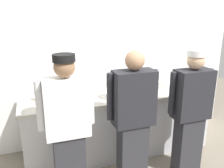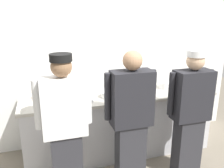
# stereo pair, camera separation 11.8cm
# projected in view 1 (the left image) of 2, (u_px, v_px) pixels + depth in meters

# --- Properties ---
(ground_plane) EXTENTS (9.00, 9.00, 0.00)m
(ground_plane) POSITION_uv_depth(u_px,v_px,m) (128.00, 164.00, 3.27)
(ground_plane) COLOR slate
(wall_back) EXTENTS (4.21, 0.10, 2.74)m
(wall_back) POSITION_uv_depth(u_px,v_px,m) (108.00, 55.00, 3.65)
(wall_back) COLOR white
(wall_back) RESTS_ON ground
(prep_counter) EXTENTS (2.69, 0.71, 0.90)m
(prep_counter) POSITION_uv_depth(u_px,v_px,m) (119.00, 123.00, 3.48)
(prep_counter) COLOR silver
(prep_counter) RESTS_ON ground
(chef_near_left) EXTENTS (0.59, 0.24, 1.62)m
(chef_near_left) POSITION_uv_depth(u_px,v_px,m) (68.00, 127.00, 2.47)
(chef_near_left) COLOR #2D2D33
(chef_near_left) RESTS_ON ground
(chef_center) EXTENTS (0.60, 0.24, 1.62)m
(chef_center) POSITION_uv_depth(u_px,v_px,m) (133.00, 118.00, 2.69)
(chef_center) COLOR #2D2D33
(chef_center) RESTS_ON ground
(chef_far_right) EXTENTS (0.58, 0.24, 1.59)m
(chef_far_right) POSITION_uv_depth(u_px,v_px,m) (191.00, 111.00, 2.90)
(chef_far_right) COLOR #2D2D33
(chef_far_right) RESTS_ON ground
(plate_stack_front) EXTENTS (0.24, 0.24, 0.10)m
(plate_stack_front) POSITION_uv_depth(u_px,v_px,m) (165.00, 84.00, 3.61)
(plate_stack_front) COLOR white
(plate_stack_front) RESTS_ON prep_counter
(plate_stack_rear) EXTENTS (0.24, 0.24, 0.08)m
(plate_stack_rear) POSITION_uv_depth(u_px,v_px,m) (110.00, 94.00, 3.19)
(plate_stack_rear) COLOR white
(plate_stack_rear) RESTS_ON prep_counter
(mixing_bowl_steel) EXTENTS (0.31, 0.31, 0.12)m
(mixing_bowl_steel) POSITION_uv_depth(u_px,v_px,m) (131.00, 90.00, 3.31)
(mixing_bowl_steel) COLOR #B7BABF
(mixing_bowl_steel) RESTS_ON prep_counter
(sheet_tray) EXTENTS (0.53, 0.39, 0.02)m
(sheet_tray) POSITION_uv_depth(u_px,v_px,m) (72.00, 98.00, 3.14)
(sheet_tray) COLOR #B7BABF
(sheet_tray) RESTS_ON prep_counter
(squeeze_bottle_primary) EXTENTS (0.06, 0.06, 0.18)m
(squeeze_bottle_primary) POSITION_uv_depth(u_px,v_px,m) (43.00, 91.00, 3.18)
(squeeze_bottle_primary) COLOR orange
(squeeze_bottle_primary) RESTS_ON prep_counter
(squeeze_bottle_secondary) EXTENTS (0.06, 0.06, 0.19)m
(squeeze_bottle_secondary) POSITION_uv_depth(u_px,v_px,m) (37.00, 94.00, 3.05)
(squeeze_bottle_secondary) COLOR #E5E066
(squeeze_bottle_secondary) RESTS_ON prep_counter
(ramekin_red_sauce) EXTENTS (0.10, 0.10, 0.04)m
(ramekin_red_sauce) POSITION_uv_depth(u_px,v_px,m) (145.00, 89.00, 3.46)
(ramekin_red_sauce) COLOR white
(ramekin_red_sauce) RESTS_ON prep_counter
(ramekin_yellow_sauce) EXTENTS (0.10, 0.10, 0.05)m
(ramekin_yellow_sauce) POSITION_uv_depth(u_px,v_px,m) (148.00, 92.00, 3.32)
(ramekin_yellow_sauce) COLOR white
(ramekin_yellow_sauce) RESTS_ON prep_counter
(deli_cup) EXTENTS (0.09, 0.09, 0.11)m
(deli_cup) POSITION_uv_depth(u_px,v_px,m) (179.00, 85.00, 3.54)
(deli_cup) COLOR white
(deli_cup) RESTS_ON prep_counter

